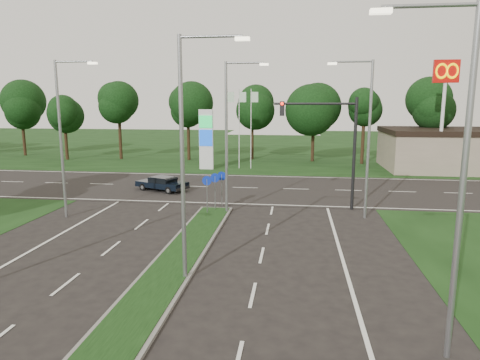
# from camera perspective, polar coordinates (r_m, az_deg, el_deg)

# --- Properties ---
(verge_far) EXTENTS (160.00, 50.00, 0.02)m
(verge_far) POSITION_cam_1_polar(r_m,az_deg,el_deg) (64.53, 3.04, 4.35)
(verge_far) COLOR black
(verge_far) RESTS_ON ground
(cross_road) EXTENTS (160.00, 12.00, 0.02)m
(cross_road) POSITION_cam_1_polar(r_m,az_deg,el_deg) (34.02, -0.98, -1.01)
(cross_road) COLOR black
(cross_road) RESTS_ON ground
(median_kerb) EXTENTS (2.00, 26.00, 0.12)m
(median_kerb) POSITION_cam_1_polar(r_m,az_deg,el_deg) (15.38, -12.27, -15.44)
(median_kerb) COLOR slate
(median_kerb) RESTS_ON ground
(commercial_building) EXTENTS (16.00, 9.00, 4.00)m
(commercial_building) POSITION_cam_1_polar(r_m,az_deg,el_deg) (48.38, 28.15, 3.54)
(commercial_building) COLOR gray
(commercial_building) RESTS_ON ground
(streetlight_median_near) EXTENTS (2.53, 0.22, 9.00)m
(streetlight_median_near) POSITION_cam_1_polar(r_m,az_deg,el_deg) (15.57, -7.03, 4.33)
(streetlight_median_near) COLOR gray
(streetlight_median_near) RESTS_ON ground
(streetlight_median_far) EXTENTS (2.53, 0.22, 9.00)m
(streetlight_median_far) POSITION_cam_1_polar(r_m,az_deg,el_deg) (25.35, -1.40, 6.69)
(streetlight_median_far) COLOR gray
(streetlight_median_far) RESTS_ON ground
(streetlight_left_far) EXTENTS (2.53, 0.22, 9.00)m
(streetlight_left_far) POSITION_cam_1_polar(r_m,az_deg,el_deg) (26.55, -22.48, 6.08)
(streetlight_left_far) COLOR gray
(streetlight_left_far) RESTS_ON ground
(streetlight_right_far) EXTENTS (2.53, 0.22, 9.00)m
(streetlight_right_far) POSITION_cam_1_polar(r_m,az_deg,el_deg) (25.36, 16.40, 6.27)
(streetlight_right_far) COLOR gray
(streetlight_right_far) RESTS_ON ground
(streetlight_right_near) EXTENTS (2.53, 0.22, 9.00)m
(streetlight_right_near) POSITION_cam_1_polar(r_m,az_deg,el_deg) (11.79, 26.82, 1.40)
(streetlight_right_near) COLOR gray
(streetlight_right_near) RESTS_ON ground
(traffic_signal) EXTENTS (5.10, 0.42, 7.00)m
(traffic_signal) POSITION_cam_1_polar(r_m,az_deg,el_deg) (27.17, 12.34, 5.80)
(traffic_signal) COLOR black
(traffic_signal) RESTS_ON ground
(median_signs) EXTENTS (1.16, 1.76, 2.38)m
(median_signs) POSITION_cam_1_polar(r_m,az_deg,el_deg) (26.33, -3.39, -0.58)
(median_signs) COLOR gray
(median_signs) RESTS_ON ground
(gas_pylon) EXTENTS (5.80, 1.26, 8.00)m
(gas_pylon) POSITION_cam_1_polar(r_m,az_deg,el_deg) (43.07, -4.24, 5.64)
(gas_pylon) COLOR silver
(gas_pylon) RESTS_ON ground
(mcdonalds_sign) EXTENTS (2.20, 0.47, 10.40)m
(mcdonalds_sign) POSITION_cam_1_polar(r_m,az_deg,el_deg) (43.05, 25.66, 11.06)
(mcdonalds_sign) COLOR silver
(mcdonalds_sign) RESTS_ON ground
(treeline_far) EXTENTS (6.00, 6.00, 9.90)m
(treeline_far) POSITION_cam_1_polar(r_m,az_deg,el_deg) (49.16, 1.86, 10.48)
(treeline_far) COLOR black
(treeline_far) RESTS_ON ground
(navy_sedan) EXTENTS (4.32, 3.09, 1.10)m
(navy_sedan) POSITION_cam_1_polar(r_m,az_deg,el_deg) (33.21, -10.33, -0.43)
(navy_sedan) COLOR black
(navy_sedan) RESTS_ON ground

